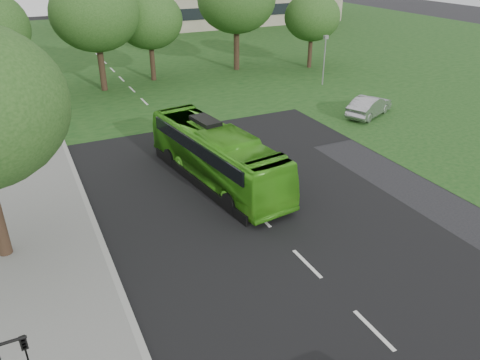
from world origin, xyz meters
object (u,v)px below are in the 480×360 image
(tree_park_b, at_px, (95,13))
(sedan, at_px, (369,106))
(camera_pole, at_px, (325,53))
(bus, at_px, (216,155))
(tree_park_e, at_px, (312,17))
(tree_park_c, at_px, (149,20))

(tree_park_b, distance_m, sedan, 23.20)
(tree_park_b, xyz_separation_m, sedan, (16.27, -15.54, -5.64))
(sedan, xyz_separation_m, camera_pole, (1.92, 8.69, 2.07))
(bus, bearing_deg, tree_park_b, 87.49)
(tree_park_e, height_order, sedan, tree_park_e)
(tree_park_b, relative_size, bus, 0.89)
(tree_park_e, bearing_deg, tree_park_c, 172.59)
(tree_park_b, distance_m, camera_pole, 19.77)
(tree_park_c, distance_m, sedan, 21.00)
(tree_park_e, distance_m, bus, 27.68)
(bus, distance_m, sedan, 15.20)
(tree_park_b, xyz_separation_m, camera_pole, (18.19, -6.85, -3.57))
(bus, height_order, camera_pole, camera_pole)
(tree_park_b, height_order, tree_park_e, tree_park_b)
(tree_park_b, height_order, bus, tree_park_b)
(tree_park_b, xyz_separation_m, tree_park_c, (4.87, 1.47, -0.98))
(tree_park_e, distance_m, sedan, 16.20)
(tree_park_e, xyz_separation_m, sedan, (-4.60, -14.93, -4.26))
(tree_park_b, height_order, camera_pole, tree_park_b)
(tree_park_c, height_order, camera_pole, tree_park_c)
(tree_park_c, bearing_deg, sedan, -56.18)
(sedan, bearing_deg, tree_park_c, 9.06)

